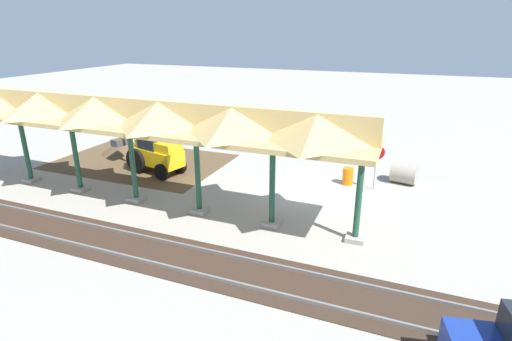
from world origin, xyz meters
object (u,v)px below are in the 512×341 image
at_px(concrete_pipe, 404,173).
at_px(traffic_barrel, 348,176).
at_px(stop_sign, 377,157).
at_px(backhoe, 155,151).

height_order(concrete_pipe, traffic_barrel, concrete_pipe).
height_order(stop_sign, concrete_pipe, stop_sign).
distance_m(stop_sign, backhoe, 12.04).
bearing_deg(traffic_barrel, stop_sign, 170.91).
bearing_deg(stop_sign, concrete_pipe, -131.88).
xyz_separation_m(stop_sign, concrete_pipe, (-1.38, -1.54, -1.17)).
xyz_separation_m(stop_sign, traffic_barrel, (1.36, -0.22, -1.27)).
height_order(stop_sign, traffic_barrel, stop_sign).
xyz_separation_m(backhoe, concrete_pipe, (-13.26, -3.42, -0.71)).
height_order(backhoe, concrete_pipe, backhoe).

